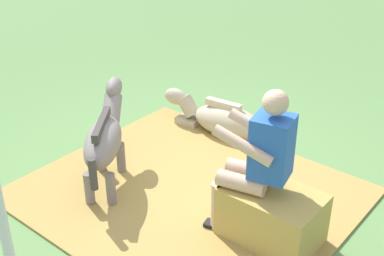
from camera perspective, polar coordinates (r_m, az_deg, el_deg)
The scene contains 7 objects.
ground_plane at distance 5.07m, azimuth -0.39°, elevation -6.35°, with size 24.00×24.00×0.00m, color #608C4C.
hay_patch at distance 4.93m, azimuth -0.42°, elevation -7.28°, with size 2.91×2.54×0.02m, color #AD8C47.
hay_bale at distance 4.33m, azimuth 8.84°, elevation -9.69°, with size 0.79×0.53×0.48m, color tan.
person_seated at distance 4.09m, azimuth 7.24°, elevation -3.31°, with size 0.71×0.51×1.36m.
pony_standing at distance 4.91m, azimuth -9.68°, elevation -1.02°, with size 0.95×1.15×0.87m.
pony_lying at distance 5.91m, azimuth 3.30°, elevation 0.99°, with size 1.35×0.50×0.42m.
tent_pole_left at distance 2.91m, azimuth -20.40°, elevation -9.66°, with size 0.06×0.06×2.33m, color silver.
Camera 1 is at (-2.70, 3.22, 2.84)m, focal length 47.87 mm.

